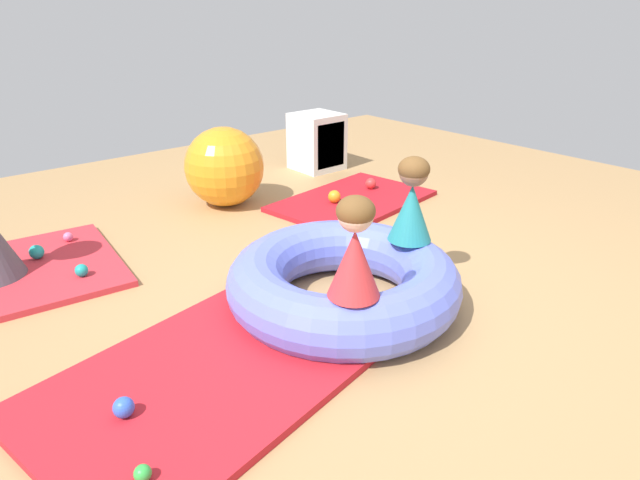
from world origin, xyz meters
TOP-DOWN VIEW (x-y plane):
  - ground_plane at (0.00, 0.00)m, footprint 8.00×8.00m
  - gym_mat_near_left at (1.10, 1.25)m, footprint 1.44×1.04m
  - gym_mat_center_rear at (-1.07, -0.06)m, footprint 1.66×1.31m
  - inflatable_cushion at (-0.13, 0.03)m, footprint 1.29×1.29m
  - child_in_red at (-0.39, -0.33)m, footprint 0.34×0.34m
  - child_in_teal at (0.30, -0.06)m, footprint 0.34×0.34m
  - play_ball_teal at (-1.28, 1.72)m, footprint 0.09×0.09m
  - play_ball_red at (1.41, 1.34)m, footprint 0.10×0.10m
  - play_ball_pink at (-1.04, 1.88)m, footprint 0.07×0.07m
  - play_ball_green at (-1.52, -0.45)m, footprint 0.06×0.06m
  - play_ball_blue at (-1.44, -0.09)m, footprint 0.09×0.09m
  - play_ball_orange at (0.92, 1.28)m, footprint 0.11×0.11m
  - play_ball_teal_second at (-1.15, 1.28)m, footprint 0.08×0.08m
  - exercise_ball_large at (0.27, 1.92)m, footprint 0.65×0.65m
  - storage_cube at (1.55, 2.23)m, footprint 0.44×0.44m

SIDE VIEW (x-z plane):
  - ground_plane at x=0.00m, z-range 0.00..0.00m
  - gym_mat_near_left at x=1.10m, z-range 0.00..0.04m
  - gym_mat_center_rear at x=-1.07m, z-range 0.00..0.04m
  - play_ball_green at x=-1.52m, z-range 0.04..0.10m
  - play_ball_pink at x=-1.04m, z-range 0.04..0.11m
  - play_ball_teal_second at x=-1.15m, z-range 0.04..0.12m
  - play_ball_blue at x=-1.44m, z-range 0.04..0.13m
  - play_ball_teal at x=-1.28m, z-range 0.04..0.13m
  - play_ball_red at x=1.41m, z-range 0.04..0.14m
  - play_ball_orange at x=0.92m, z-range 0.04..0.15m
  - inflatable_cushion at x=-0.13m, z-range 0.00..0.32m
  - storage_cube at x=1.55m, z-range 0.00..0.56m
  - exercise_ball_large at x=0.27m, z-range 0.00..0.65m
  - child_in_red at x=-0.39m, z-range 0.32..0.80m
  - child_in_teal at x=0.30m, z-range 0.32..0.80m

